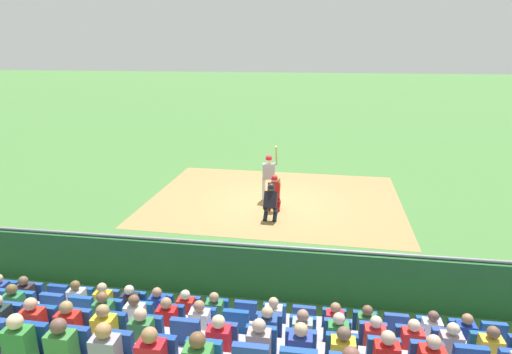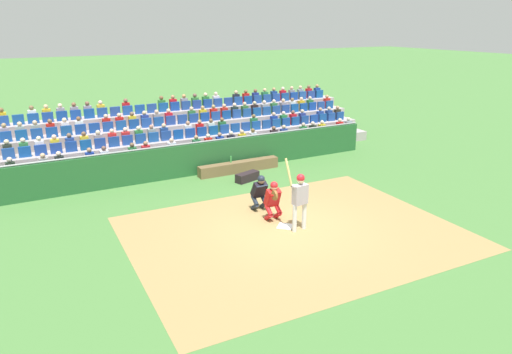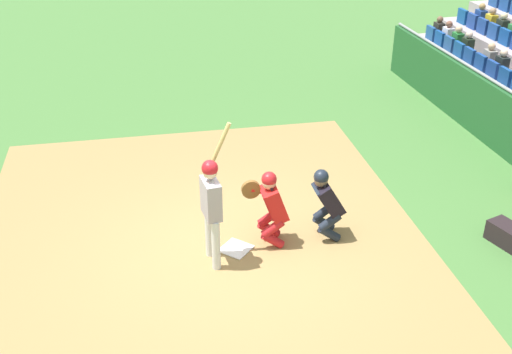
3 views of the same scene
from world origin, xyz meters
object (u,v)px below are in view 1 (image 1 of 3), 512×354
object	(u,v)px
batter_at_plate	(269,172)
water_bottle_on_bench	(213,261)
home_plate_marker	(273,203)
catcher_crouching	(274,191)
home_plate_umpire	(271,200)
equipment_duffel_bag	(221,252)
dugout_bench	(202,271)

from	to	relation	value
batter_at_plate	water_bottle_on_bench	xyz separation A→B (m)	(-0.65, -5.99, -0.52)
home_plate_marker	batter_at_plate	bearing A→B (deg)	119.36
batter_at_plate	catcher_crouching	bearing A→B (deg)	-72.42
home_plate_umpire	water_bottle_on_bench	size ratio (longest dim) A/B	4.83
catcher_crouching	equipment_duffel_bag	world-z (taller)	catcher_crouching
water_bottle_on_bench	equipment_duffel_bag	distance (m)	1.32
water_bottle_on_bench	equipment_duffel_bag	world-z (taller)	water_bottle_on_bench
batter_at_plate	dugout_bench	size ratio (longest dim) A/B	0.63
home_plate_marker	batter_at_plate	size ratio (longest dim) A/B	0.20
home_plate_marker	catcher_crouching	size ratio (longest dim) A/B	0.34
home_plate_umpire	batter_at_plate	bearing A→B (deg)	98.53
catcher_crouching	equipment_duffel_bag	distance (m)	3.94
home_plate_umpire	water_bottle_on_bench	world-z (taller)	home_plate_umpire
dugout_bench	water_bottle_on_bench	world-z (taller)	water_bottle_on_bench
home_plate_marker	catcher_crouching	world-z (taller)	catcher_crouching
home_plate_marker	batter_at_plate	distance (m)	1.16
home_plate_umpire	water_bottle_on_bench	xyz separation A→B (m)	(-0.93, -4.11, -0.11)
home_plate_marker	equipment_duffel_bag	size ratio (longest dim) A/B	0.44
dugout_bench	water_bottle_on_bench	bearing A→B (deg)	-12.37
batter_at_plate	catcher_crouching	distance (m)	1.09
dugout_bench	catcher_crouching	bearing A→B (deg)	75.43
home_plate_umpire	equipment_duffel_bag	size ratio (longest dim) A/B	1.27
water_bottle_on_bench	home_plate_umpire	bearing A→B (deg)	77.23
home_plate_umpire	water_bottle_on_bench	distance (m)	4.21
batter_at_plate	water_bottle_on_bench	world-z (taller)	batter_at_plate
home_plate_umpire	dugout_bench	distance (m)	4.25
home_plate_marker	equipment_duffel_bag	world-z (taller)	equipment_duffel_bag
dugout_bench	water_bottle_on_bench	distance (m)	0.48
batter_at_plate	dugout_bench	distance (m)	6.06
catcher_crouching	water_bottle_on_bench	size ratio (longest dim) A/B	5.02
home_plate_umpire	equipment_duffel_bag	world-z (taller)	home_plate_umpire
home_plate_umpire	dugout_bench	size ratio (longest dim) A/B	0.36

